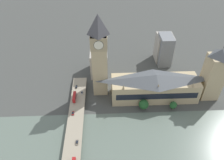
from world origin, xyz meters
TOP-DOWN VIEW (x-y plane):
  - ground_plane at (0.00, 0.00)m, footprint 600.00×600.00m
  - river_water at (-37.85, 0.00)m, footprint 63.69×360.00m
  - parliament_hall at (15.05, -8.00)m, footprint 24.57×81.65m
  - clock_tower at (25.85, 43.66)m, footprint 14.93×14.93m
  - victoria_tower at (15.11, -61.05)m, footprint 16.45×16.45m
  - road_bridge at (-37.85, 65.33)m, footprint 159.39×13.66m
  - double_decker_bus_lead at (10.24, 68.29)m, footprint 11.84×2.66m
  - car_northbound_lead at (-8.48, 67.97)m, footprint 4.33×1.85m
  - car_northbound_mid at (26.90, 68.03)m, footprint 4.28×1.80m
  - car_northbound_tail at (17.88, 61.79)m, footprint 4.30×1.92m
  - car_southbound_lead at (-38.55, 61.97)m, footprint 4.68×1.94m
  - city_block_west at (73.05, -30.13)m, footprint 22.28×14.45m
  - city_block_center at (57.53, 45.08)m, footprint 29.35×18.04m
  - city_block_east at (79.54, -30.70)m, footprint 20.64×18.01m
  - tree_embankment_near at (-2.91, -22.24)m, footprint 6.16×6.16m
  - tree_embankment_mid at (-1.19, 4.44)m, footprint 9.09×9.09m
  - tree_embankment_far at (-2.06, -22.91)m, footprint 6.46×6.46m

SIDE VIEW (x-z plane):
  - ground_plane at x=0.00m, z-range 0.00..0.00m
  - river_water at x=-37.85m, z-range 0.00..0.30m
  - road_bridge at x=-37.85m, z-range 1.38..5.85m
  - tree_embankment_far at x=-2.06m, z-range 0.91..9.22m
  - car_southbound_lead at x=-38.55m, z-range 4.49..5.74m
  - car_northbound_mid at x=26.90m, z-range 4.49..5.76m
  - car_northbound_tail at x=17.88m, z-range 4.47..5.91m
  - car_northbound_lead at x=-8.48m, z-range 4.48..5.89m
  - tree_embankment_near at x=-2.91m, z-range 1.08..9.44m
  - tree_embankment_mid at x=-1.19m, z-range 0.72..11.26m
  - double_decker_bus_lead at x=10.24m, z-range 4.71..9.40m
  - parliament_hall at x=15.05m, z-range -0.09..26.82m
  - city_block_center at x=57.53m, z-range 0.00..28.22m
  - city_block_east at x=79.54m, z-range 0.00..32.31m
  - city_block_west at x=73.05m, z-range 0.00..35.06m
  - victoria_tower at x=15.11m, z-range -2.00..54.90m
  - clock_tower at x=25.85m, z-range 2.84..84.02m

